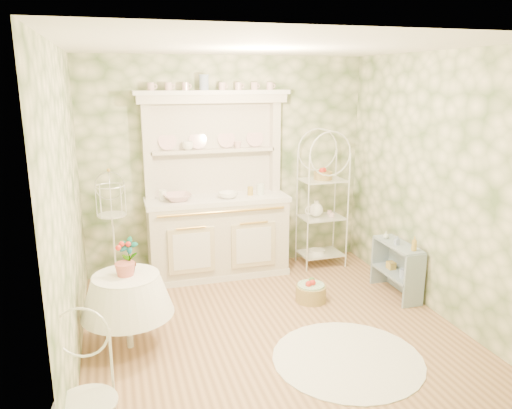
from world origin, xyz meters
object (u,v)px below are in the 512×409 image
object	(u,v)px
round_table	(128,312)
floor_basket	(311,291)
side_shelf	(397,269)
birdcage_stand	(113,230)
kitchen_dresser	(217,186)
cafe_chair	(86,409)
bakers_rack	(322,203)

from	to	relation	value
round_table	floor_basket	bearing A→B (deg)	12.63
round_table	side_shelf	bearing A→B (deg)	6.49
side_shelf	round_table	world-z (taller)	round_table
birdcage_stand	kitchen_dresser	bearing A→B (deg)	5.08
round_table	kitchen_dresser	bearing A→B (deg)	52.45
cafe_chair	floor_basket	distance (m)	2.98
side_shelf	cafe_chair	size ratio (longest dim) A/B	0.87
cafe_chair	bakers_rack	bearing A→B (deg)	59.20
side_shelf	floor_basket	bearing A→B (deg)	166.19
bakers_rack	floor_basket	distance (m)	1.38
bakers_rack	floor_basket	size ratio (longest dim) A/B	4.63
side_shelf	floor_basket	xyz separation A→B (m)	(-1.01, 0.10, -0.19)
round_table	cafe_chair	distance (m)	1.45
cafe_chair	birdcage_stand	size ratio (longest dim) A/B	0.56
birdcage_stand	floor_basket	size ratio (longest dim) A/B	4.01
bakers_rack	floor_basket	world-z (taller)	bakers_rack
kitchen_dresser	round_table	world-z (taller)	kitchen_dresser
kitchen_dresser	floor_basket	xyz separation A→B (m)	(0.82, -1.07, -1.03)
floor_basket	round_table	bearing A→B (deg)	-167.37
bakers_rack	cafe_chair	world-z (taller)	bakers_rack
bakers_rack	round_table	distance (m)	2.99
floor_basket	bakers_rack	bearing A→B (deg)	61.34
bakers_rack	birdcage_stand	xyz separation A→B (m)	(-2.64, -0.08, -0.11)
side_shelf	birdcage_stand	world-z (taller)	birdcage_stand
kitchen_dresser	bakers_rack	distance (m)	1.42
bakers_rack	cafe_chair	bearing A→B (deg)	-136.72
round_table	birdcage_stand	world-z (taller)	birdcage_stand
kitchen_dresser	round_table	distance (m)	2.07
bakers_rack	floor_basket	bearing A→B (deg)	-120.67
birdcage_stand	bakers_rack	bearing A→B (deg)	1.63
bakers_rack	birdcage_stand	distance (m)	2.65
kitchen_dresser	bakers_rack	world-z (taller)	kitchen_dresser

